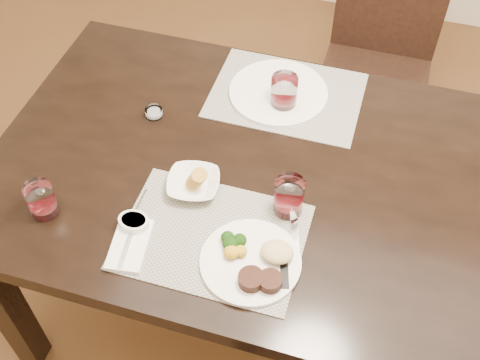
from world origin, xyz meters
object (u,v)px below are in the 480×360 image
(dinner_plate, at_px, (255,262))
(wine_glass_near, at_px, (289,198))
(cracker_bowl, at_px, (194,183))
(far_plate, at_px, (278,92))
(chair_far, at_px, (379,54))
(steak_knife, at_px, (287,263))

(dinner_plate, bearing_deg, wine_glass_near, 97.59)
(cracker_bowl, distance_m, far_plate, 0.45)
(far_plate, bearing_deg, dinner_plate, -80.79)
(chair_far, height_order, dinner_plate, chair_far)
(dinner_plate, relative_size, wine_glass_near, 2.34)
(steak_knife, relative_size, cracker_bowl, 1.44)
(chair_far, bearing_deg, steak_knife, -94.45)
(cracker_bowl, bearing_deg, dinner_plate, -39.65)
(wine_glass_near, height_order, far_plate, wine_glass_near)
(chair_far, xyz_separation_m, wine_glass_near, (-0.13, -1.05, 0.30))
(dinner_plate, relative_size, far_plate, 0.82)
(cracker_bowl, bearing_deg, chair_far, 69.51)
(dinner_plate, height_order, far_plate, dinner_plate)
(steak_knife, bearing_deg, chair_far, 69.44)
(steak_knife, bearing_deg, far_plate, 90.31)
(steak_knife, xyz_separation_m, wine_glass_near, (-0.04, 0.16, 0.04))
(dinner_plate, relative_size, cracker_bowl, 1.52)
(chair_far, distance_m, dinner_plate, 1.27)
(chair_far, bearing_deg, dinner_plate, -97.75)
(far_plate, bearing_deg, wine_glass_near, -72.35)
(dinner_plate, xyz_separation_m, wine_glass_near, (0.04, 0.19, 0.03))
(far_plate, bearing_deg, cracker_bowl, -106.03)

